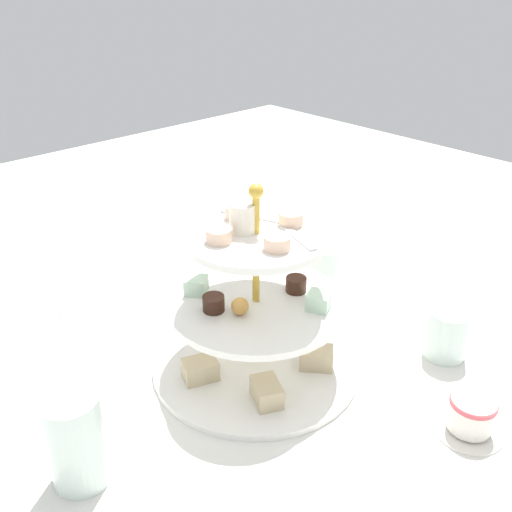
% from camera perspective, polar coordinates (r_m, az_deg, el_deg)
% --- Properties ---
extents(ground_plane, '(2.40, 2.40, 0.00)m').
position_cam_1_polar(ground_plane, '(0.86, -0.00, -10.94)').
color(ground_plane, silver).
extents(tiered_serving_stand, '(0.31, 0.31, 0.29)m').
position_cam_1_polar(tiered_serving_stand, '(0.81, -0.03, -6.19)').
color(tiered_serving_stand, white).
rests_on(tiered_serving_stand, ground_plane).
extents(water_glass_tall_right, '(0.07, 0.07, 0.12)m').
position_cam_1_polar(water_glass_tall_right, '(0.70, -17.66, -17.17)').
color(water_glass_tall_right, silver).
rests_on(water_glass_tall_right, ground_plane).
extents(water_glass_short_left, '(0.06, 0.06, 0.08)m').
position_cam_1_polar(water_glass_short_left, '(0.91, 18.65, -7.36)').
color(water_glass_short_left, silver).
rests_on(water_glass_short_left, ground_plane).
extents(teacup_with_saucer, '(0.09, 0.09, 0.05)m').
position_cam_1_polar(teacup_with_saucer, '(0.80, 20.81, -14.81)').
color(teacup_with_saucer, white).
rests_on(teacup_with_saucer, ground_plane).
extents(butter_knife_left, '(0.03, 0.17, 0.00)m').
position_cam_1_polar(butter_knife_left, '(1.06, -15.31, -3.90)').
color(butter_knife_left, silver).
rests_on(butter_knife_left, ground_plane).
extents(water_glass_mid_back, '(0.06, 0.06, 0.08)m').
position_cam_1_polar(water_glass_mid_back, '(1.04, 6.60, -1.12)').
color(water_glass_mid_back, silver).
rests_on(water_glass_mid_back, ground_plane).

